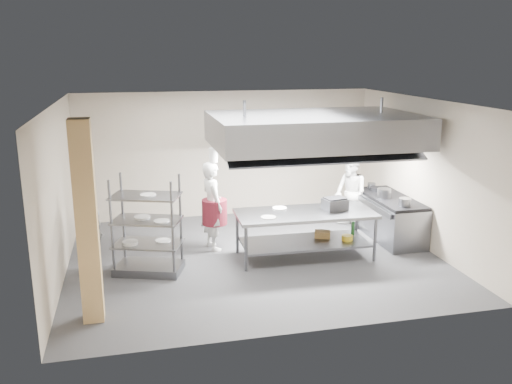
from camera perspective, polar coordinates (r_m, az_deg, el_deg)
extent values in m
plane|color=#303032|center=(10.61, -0.15, -6.89)|extent=(7.00, 7.00, 0.00)
plane|color=silver|center=(9.92, -0.17, 9.46)|extent=(7.00, 7.00, 0.00)
plane|color=#B2A28D|center=(13.04, -3.13, 4.00)|extent=(7.00, 0.00, 7.00)
plane|color=#B2A28D|center=(10.00, -20.10, -0.12)|extent=(0.00, 6.00, 6.00)
plane|color=#B2A28D|center=(11.45, 17.18, 1.89)|extent=(0.00, 6.00, 6.00)
cube|color=tan|center=(8.11, -17.38, -3.18)|extent=(0.30, 0.30, 3.00)
cube|color=gray|center=(10.73, 6.17, 6.53)|extent=(4.00, 2.50, 0.60)
cube|color=white|center=(10.52, 1.48, 4.69)|extent=(1.60, 0.12, 0.04)
cube|color=white|center=(11.11, 10.53, 4.97)|extent=(1.60, 0.12, 0.04)
cube|color=gray|center=(13.32, 4.65, 4.19)|extent=(1.50, 0.28, 0.04)
cube|color=gray|center=(10.40, 5.21, -2.27)|extent=(2.68, 1.18, 0.06)
cube|color=slate|center=(10.59, 5.14, -5.28)|extent=(2.46, 1.06, 0.04)
cube|color=gray|center=(11.94, 13.86, -2.74)|extent=(0.80, 2.00, 0.84)
cube|color=black|center=(11.82, 13.99, -0.65)|extent=(0.78, 1.96, 0.06)
imported|color=white|center=(10.84, -4.62, -1.46)|extent=(0.58, 0.74, 1.80)
imported|color=silver|center=(12.25, 9.90, -0.12)|extent=(0.78, 0.92, 1.65)
imported|color=silver|center=(10.02, -16.99, -4.04)|extent=(0.59, 0.99, 1.59)
cube|color=slate|center=(10.61, 8.30, -1.27)|extent=(0.49, 0.41, 0.21)
cube|color=olive|center=(10.80, 7.01, -4.43)|extent=(0.36, 0.31, 0.13)
cylinder|color=slate|center=(11.69, 13.33, -0.12)|extent=(0.29, 0.29, 0.20)
cylinder|color=silver|center=(9.94, -11.31, -5.20)|extent=(0.28, 0.28, 0.05)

